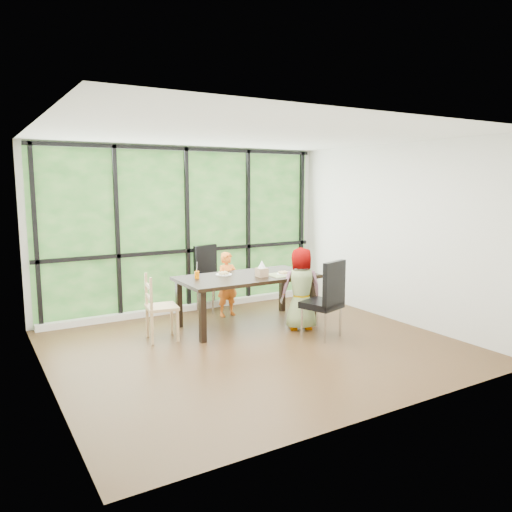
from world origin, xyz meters
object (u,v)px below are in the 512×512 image
Objects in this scene: plate_far at (224,275)px; tissue_box at (262,272)px; chair_end_beech at (162,307)px; plate_near at (284,274)px; child_older at (302,288)px; dining_table at (247,300)px; chair_interior_leather at (322,299)px; white_mug at (296,267)px; child_toddler at (228,284)px; orange_cup at (197,275)px; green_cup at (302,270)px; chair_window_leather at (213,278)px.

plate_far is 1.62× the size of tissue_box.
chair_end_beech is 1.54m from tissue_box.
child_older is at bearing -79.33° from plate_near.
dining_table is 0.50m from tissue_box.
chair_end_beech reaches higher than plate_far.
chair_interior_leather is at bearing -109.62° from chair_end_beech.
chair_end_beech is 2.29m from white_mug.
child_toddler is (1.33, 0.63, 0.06)m from chair_end_beech.
white_mug reaches higher than plate_near.
orange_cup is (-1.31, 1.21, 0.26)m from chair_interior_leather.
chair_end_beech is at bearing -46.28° from chair_interior_leather.
child_older is at bearing -124.32° from green_cup.
orange_cup is 1.21× the size of white_mug.
orange_cup is (0.60, 0.19, 0.35)m from chair_end_beech.
chair_end_beech is 10.09× the size of white_mug.
chair_window_leather is at bearing 51.94° from orange_cup.
child_toddler is at bearing 131.80° from green_cup.
chair_window_leather reaches higher than plate_near.
child_older reaches higher than dining_table.
chair_end_beech is at bearing 172.97° from green_cup.
child_toddler is 10.02× the size of green_cup.
chair_window_leather is at bearing 74.77° from plate_far.
plate_far is (-0.86, 1.26, 0.22)m from chair_interior_leather.
chair_end_beech is at bearing 6.21° from child_older.
dining_table is 1.33m from chair_end_beech.
child_older reaches higher than child_toddler.
orange_cup is at bearing 166.79° from dining_table.
chair_interior_leather is 0.90× the size of child_older.
chair_window_leather is 1.00× the size of chair_interior_leather.
green_cup is at bearing -124.02° from chair_interior_leather.
chair_window_leather and chair_interior_leather have the same top height.
white_mug is at bearing 69.43° from green_cup.
chair_end_beech is 0.73m from orange_cup.
chair_window_leather is 1.13m from orange_cup.
orange_cup reaches higher than dining_table.
dining_table is 0.95m from green_cup.
child_toddler is at bearing 90.00° from dining_table.
dining_table is at bearing 159.28° from plate_near.
chair_window_leather is 1.20× the size of chair_end_beech.
orange_cup is at bearing 163.63° from green_cup.
chair_window_leather reaches higher than dining_table.
chair_window_leather is 5.03× the size of plate_near.
white_mug is at bearing -79.26° from chair_end_beech.
child_older is 4.99× the size of plate_far.
green_cup reaches higher than white_mug.
plate_near is at bearing -56.87° from child_older.
green_cup is at bearing -101.87° from child_older.
chair_interior_leather is 1.76m from child_toddler.
chair_window_leather is at bearing 135.67° from white_mug.
chair_interior_leather is 2.18m from chair_end_beech.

